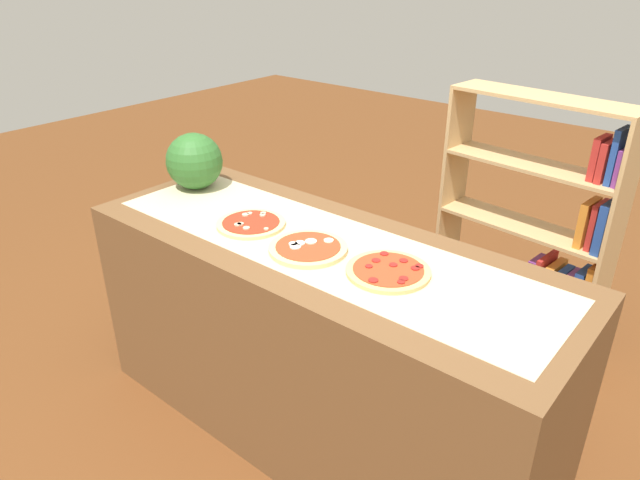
{
  "coord_description": "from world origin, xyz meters",
  "views": [
    {
      "loc": [
        1.3,
        -1.56,
        1.96
      ],
      "look_at": [
        0.0,
        0.0,
        0.95
      ],
      "focal_mm": 32.56,
      "sensor_mm": 36.0,
      "label": 1
    }
  ],
  "objects_px": {
    "pizza_mushroom_0": "(251,224)",
    "pizza_mozzarella_1": "(308,248)",
    "watermelon": "(194,161)",
    "pizza_pepperoni_2": "(388,271)",
    "bookshelf": "(544,239)"
  },
  "relations": [
    {
      "from": "watermelon",
      "to": "pizza_mozzarella_1",
      "type": "bearing_deg",
      "value": -10.66
    },
    {
      "from": "pizza_mozzarella_1",
      "to": "pizza_pepperoni_2",
      "type": "distance_m",
      "value": 0.34
    },
    {
      "from": "pizza_mozzarella_1",
      "to": "bookshelf",
      "type": "xyz_separation_m",
      "value": [
        0.49,
        1.28,
        -0.3
      ]
    },
    {
      "from": "pizza_pepperoni_2",
      "to": "bookshelf",
      "type": "relative_size",
      "value": 0.23
    },
    {
      "from": "pizza_mozzarella_1",
      "to": "watermelon",
      "type": "bearing_deg",
      "value": 169.34
    },
    {
      "from": "pizza_mushroom_0",
      "to": "pizza_mozzarella_1",
      "type": "relative_size",
      "value": 0.95
    },
    {
      "from": "pizza_mushroom_0",
      "to": "pizza_mozzarella_1",
      "type": "xyz_separation_m",
      "value": [
        0.33,
        -0.02,
        0.0
      ]
    },
    {
      "from": "pizza_mozzarella_1",
      "to": "bookshelf",
      "type": "height_order",
      "value": "bookshelf"
    },
    {
      "from": "pizza_pepperoni_2",
      "to": "pizza_mozzarella_1",
      "type": "bearing_deg",
      "value": -171.22
    },
    {
      "from": "pizza_mushroom_0",
      "to": "watermelon",
      "type": "height_order",
      "value": "watermelon"
    },
    {
      "from": "pizza_pepperoni_2",
      "to": "pizza_mushroom_0",
      "type": "bearing_deg",
      "value": -177.34
    },
    {
      "from": "pizza_mushroom_0",
      "to": "pizza_mozzarella_1",
      "type": "distance_m",
      "value": 0.33
    },
    {
      "from": "pizza_mushroom_0",
      "to": "pizza_pepperoni_2",
      "type": "height_order",
      "value": "pizza_mushroom_0"
    },
    {
      "from": "pizza_pepperoni_2",
      "to": "watermelon",
      "type": "distance_m",
      "value": 1.2
    },
    {
      "from": "pizza_mozzarella_1",
      "to": "pizza_mushroom_0",
      "type": "bearing_deg",
      "value": 176.47
    }
  ]
}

